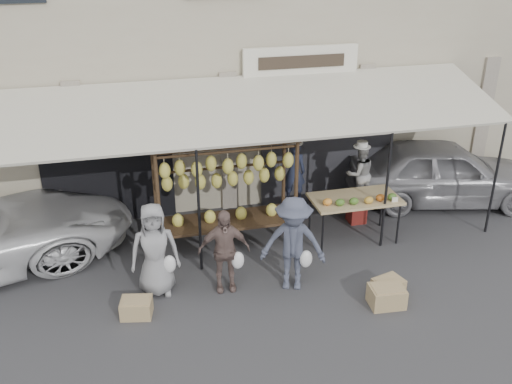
% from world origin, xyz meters
% --- Properties ---
extents(ground_plane, '(90.00, 90.00, 0.00)m').
position_xyz_m(ground_plane, '(0.00, 0.00, 0.00)').
color(ground_plane, '#2D2D30').
extents(shophouse, '(24.00, 6.15, 7.30)m').
position_xyz_m(shophouse, '(-0.00, 6.50, 3.65)').
color(shophouse, tan).
rests_on(shophouse, ground_plane).
extents(awning, '(10.00, 2.35, 2.92)m').
position_xyz_m(awning, '(0.01, 2.28, 2.57)').
color(awning, '#BBB6A6').
rests_on(awning, ground_plane).
extents(banana_rack, '(2.60, 0.90, 2.24)m').
position_xyz_m(banana_rack, '(-0.41, 1.79, 1.57)').
color(banana_rack, black).
rests_on(banana_rack, ground_plane).
extents(produce_table, '(1.70, 0.90, 1.04)m').
position_xyz_m(produce_table, '(2.06, 1.47, 0.87)').
color(produce_table, tan).
rests_on(produce_table, ground_plane).
extents(vendor_left, '(0.53, 0.41, 1.31)m').
position_xyz_m(vendor_left, '(1.13, 2.52, 1.12)').
color(vendor_left, '#242A42').
rests_on(vendor_left, stool_left).
extents(vendor_right, '(0.62, 0.50, 1.23)m').
position_xyz_m(vendor_right, '(2.43, 2.19, 1.09)').
color(vendor_right, '#949494').
rests_on(vendor_right, stool_right).
extents(customer_left, '(0.81, 0.54, 1.64)m').
position_xyz_m(customer_left, '(-1.83, 0.62, 0.82)').
color(customer_left, gray).
rests_on(customer_left, ground_plane).
extents(customer_mid, '(0.89, 0.43, 1.48)m').
position_xyz_m(customer_mid, '(-0.71, 0.46, 0.74)').
color(customer_mid, '#6E5751').
rests_on(customer_mid, ground_plane).
extents(customer_right, '(1.23, 0.95, 1.68)m').
position_xyz_m(customer_right, '(0.42, 0.23, 0.84)').
color(customer_right, '#414557').
rests_on(customer_right, ground_plane).
extents(stool_left, '(0.41, 0.41, 0.47)m').
position_xyz_m(stool_left, '(1.13, 2.52, 0.23)').
color(stool_left, maroon).
rests_on(stool_left, ground_plane).
extents(stool_right, '(0.43, 0.43, 0.47)m').
position_xyz_m(stool_right, '(2.43, 2.19, 0.24)').
color(stool_right, maroon).
rests_on(stool_right, ground_plane).
extents(crate_near_a, '(0.58, 0.46, 0.33)m').
position_xyz_m(crate_near_a, '(1.76, -0.64, 0.17)').
color(crate_near_a, tan).
rests_on(crate_near_a, ground_plane).
extents(crate_near_b, '(0.56, 0.48, 0.29)m').
position_xyz_m(crate_near_b, '(1.91, -0.38, 0.14)').
color(crate_near_b, tan).
rests_on(crate_near_b, ground_plane).
extents(crate_far, '(0.54, 0.45, 0.29)m').
position_xyz_m(crate_far, '(-2.21, 0.05, 0.14)').
color(crate_far, tan).
rests_on(crate_far, ground_plane).
extents(sedan, '(4.46, 2.59, 1.43)m').
position_xyz_m(sedan, '(4.63, 2.66, 0.71)').
color(sedan, gray).
rests_on(sedan, ground_plane).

